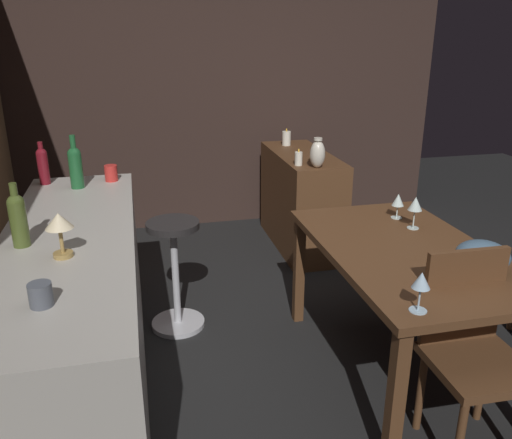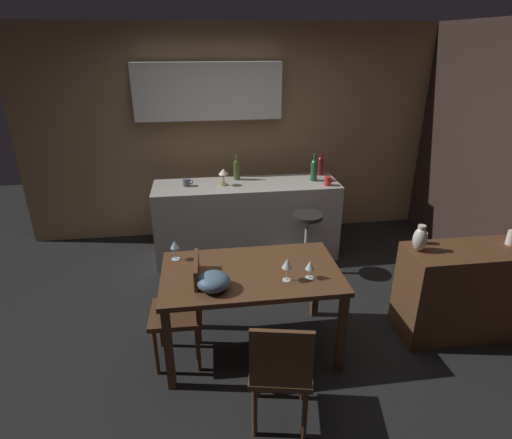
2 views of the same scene
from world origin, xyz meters
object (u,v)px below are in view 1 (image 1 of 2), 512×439
at_px(cup_slate, 41,294).
at_px(sideboard_cabinet, 301,201).
at_px(dining_table, 405,264).
at_px(cup_red, 111,173).
at_px(wine_glass_center, 398,201).
at_px(pillar_candle_tall, 299,159).
at_px(wine_bottle_green, 75,165).
at_px(wine_bottle_ruby, 43,164).
at_px(vase_ceramic_ivory, 318,154).
at_px(counter_lamp, 59,226).
at_px(pillar_candle_short, 286,138).
at_px(chair_near_window, 472,346).
at_px(wine_glass_left, 415,205).
at_px(wine_glass_right, 421,282).
at_px(bar_stool, 175,272).
at_px(fruit_bowl, 483,255).

bearing_deg(cup_slate, sideboard_cabinet, -35.92).
xyz_separation_m(dining_table, cup_red, (1.06, 1.46, 0.30)).
height_order(wine_glass_center, pillar_candle_tall, pillar_candle_tall).
bearing_deg(wine_bottle_green, wine_bottle_ruby, 56.28).
xyz_separation_m(dining_table, vase_ceramic_ivory, (1.37, -0.00, 0.27)).
xyz_separation_m(counter_lamp, pillar_candle_short, (2.29, -1.64, -0.16)).
bearing_deg(pillar_candle_short, chair_near_window, -179.01).
bearing_deg(vase_ceramic_ivory, wine_bottle_ruby, 98.98).
bearing_deg(wine_glass_left, chair_near_window, 171.19).
relative_size(wine_glass_left, vase_ceramic_ivory, 0.82).
height_order(wine_glass_right, pillar_candle_tall, pillar_candle_tall).
height_order(wine_bottle_green, wine_bottle_ruby, wine_bottle_green).
height_order(wine_glass_left, pillar_candle_tall, pillar_candle_tall).
distance_m(wine_bottle_green, pillar_candle_tall, 1.64).
bearing_deg(wine_bottle_green, dining_table, -119.71).
relative_size(cup_red, pillar_candle_short, 0.75).
distance_m(wine_bottle_green, vase_ceramic_ivory, 1.72).
bearing_deg(wine_glass_left, wine_glass_right, 152.09).
bearing_deg(wine_glass_center, wine_bottle_ruby, 72.09).
relative_size(chair_near_window, bar_stool, 1.27).
bearing_deg(wine_glass_center, dining_table, 158.92).
bearing_deg(bar_stool, cup_slate, 156.92).
bearing_deg(wine_glass_left, bar_stool, 68.86).
distance_m(fruit_bowl, cup_slate, 1.89).
bearing_deg(counter_lamp, fruit_bowl, -96.27).
height_order(wine_glass_right, wine_bottle_green, wine_bottle_green).
bearing_deg(sideboard_cabinet, cup_slate, 144.08).
relative_size(counter_lamp, pillar_candle_short, 1.28).
relative_size(wine_glass_right, wine_bottle_green, 0.53).
bearing_deg(dining_table, pillar_candle_tall, 4.33).
bearing_deg(wine_glass_center, counter_lamp, 106.15).
distance_m(dining_table, cup_red, 1.83).
xyz_separation_m(cup_slate, vase_ceramic_ivory, (1.88, -1.66, -0.02)).
distance_m(wine_glass_left, pillar_candle_short, 1.95).
bearing_deg(wine_glass_left, wine_bottle_ruby, 67.74).
bearing_deg(wine_glass_right, vase_ceramic_ivory, -7.90).
bearing_deg(wine_bottle_green, pillar_candle_short, -53.14).
distance_m(wine_glass_right, counter_lamp, 1.46).
height_order(bar_stool, counter_lamp, counter_lamp).
relative_size(sideboard_cabinet, chair_near_window, 1.22).
bearing_deg(counter_lamp, cup_slate, 176.22).
bearing_deg(pillar_candle_short, cup_slate, 148.31).
height_order(dining_table, wine_glass_left, wine_glass_left).
height_order(sideboard_cabinet, pillar_candle_short, pillar_candle_short).
bearing_deg(pillar_candle_tall, fruit_bowl, -169.48).
xyz_separation_m(pillar_candle_tall, vase_ceramic_ivory, (-0.10, -0.11, 0.05)).
distance_m(wine_glass_center, pillar_candle_tall, 1.08).
xyz_separation_m(dining_table, wine_glass_right, (-0.59, 0.27, 0.21)).
distance_m(fruit_bowl, pillar_candle_short, 2.50).
xyz_separation_m(wine_glass_left, wine_bottle_green, (0.70, 1.83, 0.16)).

